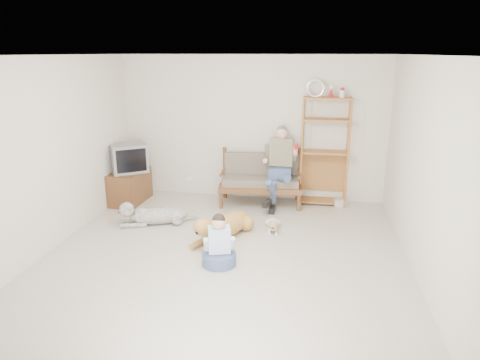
% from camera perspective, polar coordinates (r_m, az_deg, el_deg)
% --- Properties ---
extents(floor, '(5.50, 5.50, 0.00)m').
position_cam_1_polar(floor, '(5.98, -2.25, -10.55)').
color(floor, beige).
rests_on(floor, ground).
extents(ceiling, '(5.50, 5.50, 0.00)m').
position_cam_1_polar(ceiling, '(5.32, -2.59, 16.30)').
color(ceiling, white).
rests_on(ceiling, ground).
extents(wall_back, '(5.00, 0.00, 5.00)m').
position_cam_1_polar(wall_back, '(8.14, 1.61, 6.89)').
color(wall_back, beige).
rests_on(wall_back, ground).
extents(wall_front, '(5.00, 0.00, 5.00)m').
position_cam_1_polar(wall_front, '(3.02, -13.41, -11.05)').
color(wall_front, beige).
rests_on(wall_front, ground).
extents(wall_left, '(0.00, 5.50, 5.50)m').
position_cam_1_polar(wall_left, '(6.48, -24.62, 2.82)').
color(wall_left, beige).
rests_on(wall_left, ground).
extents(wall_right, '(0.00, 5.50, 5.50)m').
position_cam_1_polar(wall_right, '(5.56, 23.72, 0.82)').
color(wall_right, beige).
rests_on(wall_right, ground).
extents(loveseat, '(1.55, 0.82, 0.95)m').
position_cam_1_polar(loveseat, '(7.96, 2.82, 0.26)').
color(loveseat, brown).
rests_on(loveseat, ground).
extents(man, '(0.56, 0.80, 1.29)m').
position_cam_1_polar(man, '(7.70, 5.15, 1.10)').
color(man, '#475B83').
rests_on(man, loveseat).
extents(etagere, '(0.88, 0.38, 2.29)m').
position_cam_1_polar(etagere, '(7.94, 11.20, 3.85)').
color(etagere, '#AF6C37').
rests_on(etagere, ground).
extents(book_stack, '(0.23, 0.17, 0.13)m').
position_cam_1_polar(book_stack, '(8.12, 13.17, -2.95)').
color(book_stack, silver).
rests_on(book_stack, ground).
extents(tv_stand, '(0.55, 0.93, 0.60)m').
position_cam_1_polar(tv_stand, '(8.33, -14.51, -0.85)').
color(tv_stand, brown).
rests_on(tv_stand, ground).
extents(crt_tv, '(0.80, 0.77, 0.52)m').
position_cam_1_polar(crt_tv, '(8.16, -14.63, 2.87)').
color(crt_tv, slate).
rests_on(crt_tv, tv_stand).
extents(wall_outlet, '(0.12, 0.02, 0.08)m').
position_cam_1_polar(wall_outlet, '(8.63, -6.71, 0.18)').
color(wall_outlet, white).
rests_on(wall_outlet, ground).
extents(golden_retriever, '(0.80, 1.45, 0.47)m').
position_cam_1_polar(golden_retriever, '(6.54, -2.37, -6.21)').
color(golden_retriever, '#BB7F40').
rests_on(golden_retriever, ground).
extents(shaggy_dog, '(1.28, 0.63, 0.40)m').
position_cam_1_polar(shaggy_dog, '(7.21, -11.66, -4.57)').
color(shaggy_dog, white).
rests_on(shaggy_dog, ground).
extents(terrier, '(0.22, 0.62, 0.23)m').
position_cam_1_polar(terrier, '(6.86, 4.39, -5.98)').
color(terrier, white).
rests_on(terrier, ground).
extents(child, '(0.46, 0.46, 0.72)m').
position_cam_1_polar(child, '(5.75, -2.80, -8.83)').
color(child, '#475B83').
rests_on(child, ground).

